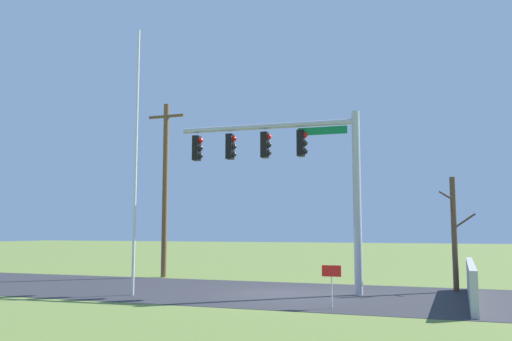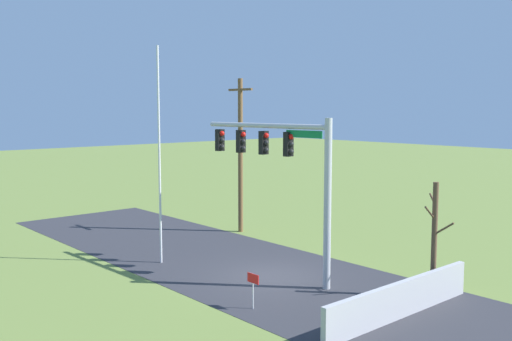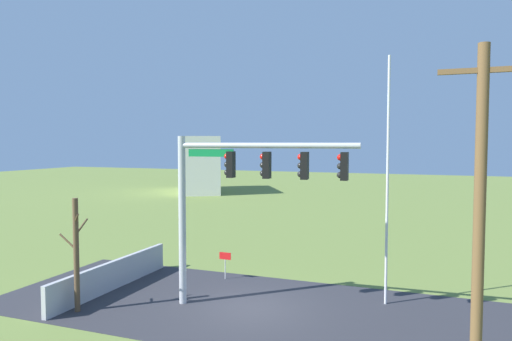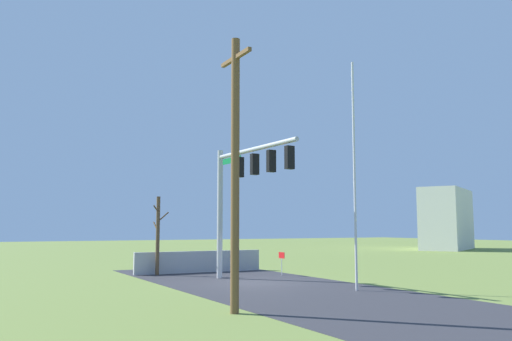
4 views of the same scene
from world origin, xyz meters
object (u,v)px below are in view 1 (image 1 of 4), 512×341
object	(u,v)px
flagpole	(136,159)
utility_pole	(165,186)
open_sign	(332,276)
signal_mast	(295,163)
bare_tree	(454,232)

from	to	relation	value
flagpole	utility_pole	xyz separation A→B (m)	(-2.67, 6.77, -0.36)
flagpole	utility_pole	size ratio (longest dim) A/B	1.13
open_sign	signal_mast	bearing A→B (deg)	120.91
flagpole	bare_tree	world-z (taller)	flagpole
bare_tree	open_sign	distance (m)	6.72
bare_tree	open_sign	bearing A→B (deg)	-120.05
flagpole	bare_tree	size ratio (longest dim) A/B	2.26
bare_tree	signal_mast	bearing A→B (deg)	-156.65
signal_mast	flagpole	size ratio (longest dim) A/B	0.72
flagpole	open_sign	bearing A→B (deg)	-6.52
flagpole	utility_pole	world-z (taller)	flagpole
utility_pole	bare_tree	world-z (taller)	utility_pole
utility_pole	open_sign	distance (m)	12.86
bare_tree	open_sign	xyz separation A→B (m)	(-3.31, -5.72, -1.24)
bare_tree	open_sign	size ratio (longest dim) A/B	3.42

